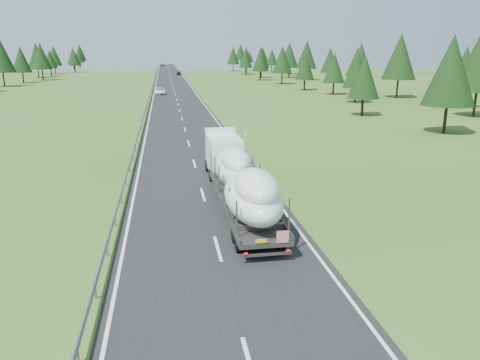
{
  "coord_description": "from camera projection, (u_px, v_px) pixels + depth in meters",
  "views": [
    {
      "loc": [
        -2.27,
        -21.19,
        9.5
      ],
      "look_at": [
        2.01,
        5.62,
        1.88
      ],
      "focal_mm": 35.0,
      "sensor_mm": 36.0,
      "label": 1
    }
  ],
  "objects": [
    {
      "name": "road_surface",
      "position": [
        173.0,
        88.0,
        118.14
      ],
      "size": [
        10.0,
        400.0,
        0.02
      ],
      "primitive_type": "cube",
      "color": "black",
      "rests_on": "ground"
    },
    {
      "name": "tree_line_right",
      "position": [
        325.0,
        60.0,
        121.04
      ],
      "size": [
        27.22,
        286.76,
        12.66
      ],
      "color": "black",
      "rests_on": "ground"
    },
    {
      "name": "guardrail",
      "position": [
        152.0,
        86.0,
        117.12
      ],
      "size": [
        0.1,
        400.0,
        0.76
      ],
      "color": "slate",
      "rests_on": "ground"
    },
    {
      "name": "highway_sign",
      "position": [
        209.0,
        87.0,
        99.73
      ],
      "size": [
        0.08,
        0.9,
        2.6
      ],
      "color": "slate",
      "rests_on": "ground"
    },
    {
      "name": "marker_posts",
      "position": [
        188.0,
        74.0,
        171.28
      ],
      "size": [
        0.13,
        350.08,
        1.0
      ],
      "color": "silver",
      "rests_on": "ground"
    },
    {
      "name": "distant_car_dark",
      "position": [
        179.0,
        73.0,
        178.49
      ],
      "size": [
        1.85,
        4.25,
        1.43
      ],
      "primitive_type": "imported",
      "rotation": [
        0.0,
        0.0,
        -0.04
      ],
      "color": "black",
      "rests_on": "ground"
    },
    {
      "name": "ground",
      "position": [
        218.0,
        249.0,
        23.05
      ],
      "size": [
        400.0,
        400.0,
        0.0
      ],
      "primitive_type": "plane",
      "color": "#35551C",
      "rests_on": "ground"
    },
    {
      "name": "tree_line_left",
      "position": [
        2.0,
        59.0,
        121.38
      ],
      "size": [
        14.41,
        286.72,
        12.59
      ],
      "color": "black",
      "rests_on": "ground"
    },
    {
      "name": "distant_car_blue",
      "position": [
        162.0,
        65.0,
        269.96
      ],
      "size": [
        1.88,
        4.45,
        1.43
      ],
      "primitive_type": "imported",
      "rotation": [
        0.0,
        0.0,
        0.09
      ],
      "color": "#172140",
      "rests_on": "ground"
    },
    {
      "name": "distant_van",
      "position": [
        160.0,
        91.0,
        101.76
      ],
      "size": [
        2.65,
        5.14,
        1.39
      ],
      "primitive_type": "imported",
      "rotation": [
        0.0,
        0.0,
        0.07
      ],
      "color": "white",
      "rests_on": "ground"
    },
    {
      "name": "boat_truck",
      "position": [
        239.0,
        175.0,
        28.69
      ],
      "size": [
        2.9,
        18.24,
        3.73
      ],
      "color": "white",
      "rests_on": "ground"
    }
  ]
}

